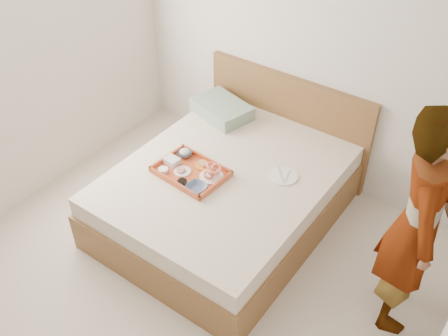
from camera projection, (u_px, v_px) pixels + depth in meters
ground at (162, 303)px, 3.79m from camera, size 3.50×4.00×0.01m
wall_back at (311, 42)px, 4.22m from camera, size 3.50×0.01×2.60m
bed at (226, 195)px, 4.31m from camera, size 1.65×2.00×0.53m
headboard at (287, 122)px, 4.79m from camera, size 1.65×0.06×0.95m
pillow at (222, 109)px, 4.74m from camera, size 0.60×0.48×0.13m
tray at (191, 171)px, 4.10m from camera, size 0.58×0.44×0.05m
prawn_plate at (211, 177)px, 4.06m from camera, size 0.21×0.21×0.01m
navy_bowl_big at (196, 188)px, 3.93m from camera, size 0.17×0.17×0.04m
sauce_dish at (182, 182)px, 3.99m from camera, size 0.09×0.09×0.03m
meat_plate at (182, 171)px, 4.11m from camera, size 0.15×0.15×0.01m
bread_plate at (203, 165)px, 4.17m from camera, size 0.14×0.14×0.01m
salad_bowl at (185, 154)px, 4.26m from camera, size 0.13×0.13×0.04m
plastic_tub at (172, 161)px, 4.18m from camera, size 0.12×0.10×0.05m
cheese_round at (163, 170)px, 4.11m from camera, size 0.09×0.09×0.03m
dinner_plate at (283, 176)px, 4.09m from camera, size 0.31×0.31×0.01m
person at (418, 225)px, 3.22m from camera, size 0.60×0.73×1.72m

